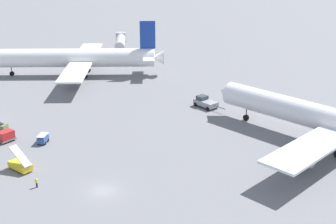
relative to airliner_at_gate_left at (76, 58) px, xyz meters
name	(u,v)px	position (x,y,z in m)	size (l,w,h in m)	color
ground_plane	(103,190)	(24.47, -63.46, -5.11)	(600.00, 600.00, 0.00)	slate
airliner_at_gate_left	(76,58)	(0.00, 0.00, 0.00)	(51.47, 45.96, 15.70)	white
airliner_being_pushed	(335,122)	(63.08, -42.50, -0.01)	(45.10, 39.87, 16.50)	silver
pushback_tug	(205,102)	(38.34, -22.79, -3.93)	(7.60, 7.09, 2.81)	gray
gse_baggage_cart_trailing	(43,139)	(8.37, -47.32, -4.25)	(1.64, 2.76, 1.71)	#2D5199
gse_container_dolly_flat	(6,136)	(1.03, -47.50, -3.94)	(3.49, 3.87, 2.15)	slate
gse_stair_truck_yellow	(20,165)	(8.88, -58.55, -4.09)	(4.88, 4.06, 4.06)	gold
ground_crew_wing_walker_right	(37,183)	(13.86, -63.76, -4.28)	(0.36, 0.47, 1.61)	black
jet_bridge	(121,41)	(6.43, 29.19, -0.67)	(6.61, 18.49, 6.22)	#B7B7BC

